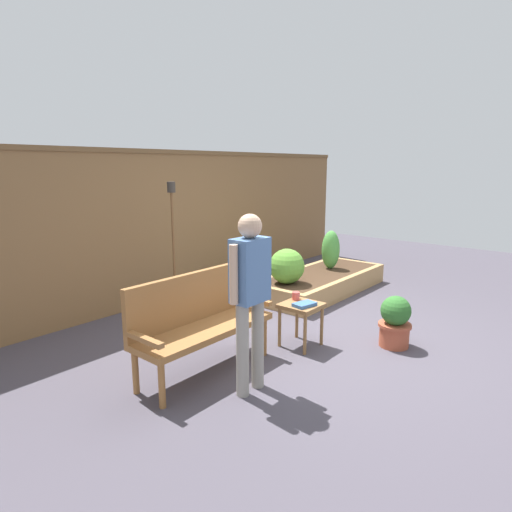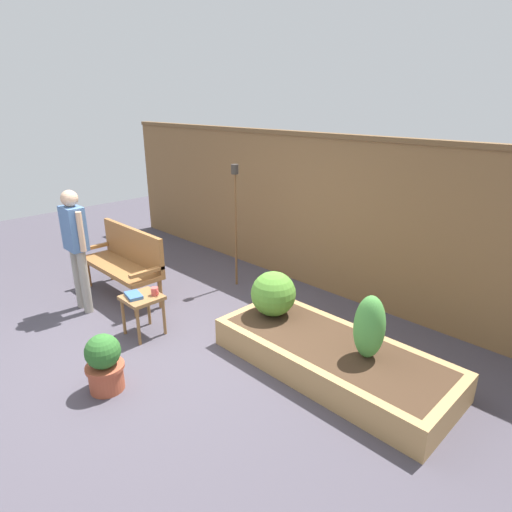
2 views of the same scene
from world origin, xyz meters
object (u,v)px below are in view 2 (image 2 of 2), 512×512
cup_on_table (155,291)px  shrub_near_bench (273,294)px  side_table (142,303)px  potted_boxwood (104,363)px  person_by_bench (76,241)px  garden_bench (126,258)px  shrub_far_corner (369,327)px  book_on_table (134,295)px  tiki_torch (235,205)px

cup_on_table → shrub_near_bench: (1.02, 0.87, 0.02)m
side_table → cup_on_table: 0.20m
potted_boxwood → shrub_near_bench: size_ratio=1.14×
cup_on_table → person_by_bench: 1.29m
cup_on_table → garden_bench: bearing=165.7°
cup_on_table → potted_boxwood: size_ratio=0.21×
shrub_far_corner → potted_boxwood: bearing=-132.8°
side_table → potted_boxwood: 1.03m
book_on_table → garden_bench: bearing=166.7°
tiki_torch → person_by_bench: bearing=-112.0°
person_by_bench → cup_on_table: bearing=16.2°
tiki_torch → shrub_far_corner: bearing=-15.6°
side_table → book_on_table: size_ratio=2.02×
person_by_bench → shrub_far_corner: bearing=19.6°
potted_boxwood → person_by_bench: (-1.74, 0.58, 0.65)m
book_on_table → shrub_near_bench: (1.15, 1.06, 0.05)m
garden_bench → book_on_table: bearing=-25.2°
shrub_near_bench → potted_boxwood: bearing=-104.3°
book_on_table → side_table: bearing=69.4°
tiki_torch → side_table: bearing=-79.7°
tiki_torch → garden_bench: bearing=-121.5°
potted_boxwood → person_by_bench: bearing=161.7°
book_on_table → tiki_torch: bearing=110.4°
garden_bench → shrub_far_corner: (3.40, 0.56, 0.07)m
cup_on_table → potted_boxwood: (0.57, -0.92, -0.24)m
shrub_near_bench → shrub_far_corner: (1.20, -0.00, 0.06)m
tiki_torch → person_by_bench: 2.11m
cup_on_table → tiki_torch: (-0.39, 1.60, 0.67)m
garden_bench → book_on_table: 1.18m
potted_boxwood → book_on_table: bearing=133.8°
book_on_table → tiki_torch: tiki_torch is taller
tiki_torch → person_by_bench: tiki_torch is taller
book_on_table → tiki_torch: 1.94m
garden_bench → book_on_table: size_ratio=6.05×
side_table → shrub_near_bench: shrub_near_bench is taller
potted_boxwood → cup_on_table: bearing=121.7°
garden_bench → shrub_near_bench: (2.21, 0.56, 0.00)m
side_table → shrub_far_corner: bearing=23.3°
book_on_table → shrub_far_corner: bearing=36.4°
garden_bench → shrub_far_corner: 3.45m
book_on_table → shrub_far_corner: (2.34, 1.06, 0.11)m
book_on_table → person_by_bench: size_ratio=0.15×
side_table → shrub_far_corner: shrub_far_corner is taller
side_table → shrub_near_bench: bearing=42.0°
garden_bench → side_table: 1.20m
side_table → person_by_bench: person_by_bench is taller
garden_bench → shrub_near_bench: size_ratio=2.89×
book_on_table → person_by_bench: (-1.05, -0.14, 0.43)m
side_table → book_on_table: 0.13m
book_on_table → potted_boxwood: 1.02m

